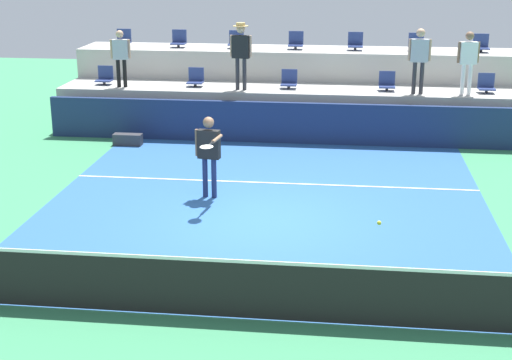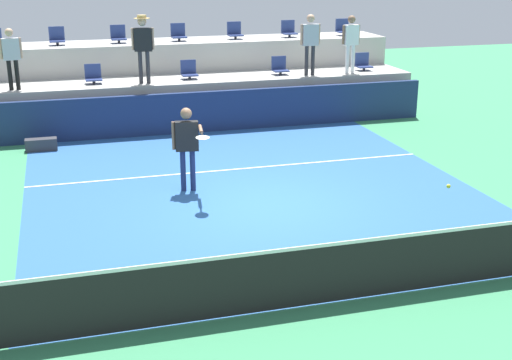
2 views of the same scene
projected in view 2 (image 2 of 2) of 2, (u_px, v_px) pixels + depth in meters
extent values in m
plane|color=#388456|center=(264.00, 205.00, 13.37)|extent=(40.00, 40.00, 0.00)
cube|color=#285693|center=(250.00, 189.00, 14.28)|extent=(9.00, 10.00, 0.01)
cube|color=white|center=(233.00, 169.00, 15.55)|extent=(9.00, 0.06, 0.00)
cube|color=black|center=(346.00, 271.00, 9.58)|extent=(10.40, 0.01, 0.87)
cube|color=white|center=(348.00, 242.00, 9.44)|extent=(10.40, 0.02, 0.05)
cube|color=navy|center=(200.00, 112.00, 18.67)|extent=(13.00, 0.16, 1.10)
cube|color=#ADAAA3|center=(191.00, 100.00, 19.83)|extent=(13.00, 1.80, 1.25)
cube|color=#ADAAA3|center=(180.00, 75.00, 21.34)|extent=(13.00, 1.80, 2.10)
cylinder|color=#2D2D33|center=(94.00, 82.00, 18.77)|extent=(0.08, 0.08, 0.10)
cube|color=navy|center=(94.00, 80.00, 18.75)|extent=(0.44, 0.40, 0.04)
cube|color=navy|center=(93.00, 71.00, 18.85)|extent=(0.44, 0.04, 0.38)
cylinder|color=#2D2D33|center=(190.00, 77.00, 19.47)|extent=(0.08, 0.08, 0.10)
cube|color=navy|center=(190.00, 75.00, 19.45)|extent=(0.44, 0.40, 0.04)
cube|color=navy|center=(188.00, 67.00, 19.54)|extent=(0.44, 0.04, 0.38)
cylinder|color=#2D2D33|center=(280.00, 73.00, 20.17)|extent=(0.08, 0.08, 0.10)
cube|color=navy|center=(280.00, 71.00, 20.15)|extent=(0.44, 0.40, 0.04)
cube|color=navy|center=(279.00, 62.00, 20.25)|extent=(0.44, 0.04, 0.38)
cylinder|color=#2D2D33|center=(364.00, 69.00, 20.87)|extent=(0.08, 0.08, 0.10)
cube|color=navy|center=(364.00, 67.00, 20.85)|extent=(0.44, 0.40, 0.04)
cube|color=navy|center=(362.00, 59.00, 20.95)|extent=(0.44, 0.04, 0.38)
cylinder|color=#2D2D33|center=(58.00, 44.00, 19.92)|extent=(0.08, 0.08, 0.10)
cube|color=navy|center=(57.00, 41.00, 19.90)|extent=(0.44, 0.40, 0.04)
cube|color=navy|center=(57.00, 33.00, 20.00)|extent=(0.44, 0.04, 0.38)
cylinder|color=#2D2D33|center=(119.00, 41.00, 20.38)|extent=(0.08, 0.08, 0.10)
cube|color=navy|center=(119.00, 39.00, 20.36)|extent=(0.44, 0.40, 0.04)
cube|color=navy|center=(118.00, 31.00, 20.46)|extent=(0.44, 0.04, 0.38)
cylinder|color=#2D2D33|center=(179.00, 39.00, 20.85)|extent=(0.08, 0.08, 0.10)
cube|color=navy|center=(179.00, 37.00, 20.83)|extent=(0.44, 0.40, 0.04)
cube|color=navy|center=(178.00, 29.00, 20.93)|extent=(0.44, 0.04, 0.38)
cylinder|color=#2D2D33|center=(235.00, 38.00, 21.32)|extent=(0.08, 0.08, 0.10)
cube|color=navy|center=(235.00, 35.00, 21.29)|extent=(0.44, 0.40, 0.04)
cube|color=navy|center=(234.00, 28.00, 21.39)|extent=(0.44, 0.04, 0.38)
cylinder|color=#2D2D33|center=(290.00, 36.00, 21.78)|extent=(0.08, 0.08, 0.10)
cube|color=navy|center=(290.00, 33.00, 21.76)|extent=(0.44, 0.40, 0.04)
cube|color=navy|center=(288.00, 26.00, 21.86)|extent=(0.44, 0.04, 0.38)
cylinder|color=#2D2D33|center=(344.00, 34.00, 22.27)|extent=(0.08, 0.08, 0.10)
cube|color=navy|center=(344.00, 32.00, 22.24)|extent=(0.44, 0.40, 0.04)
cube|color=navy|center=(342.00, 25.00, 22.34)|extent=(0.44, 0.04, 0.38)
cylinder|color=navy|center=(183.00, 171.00, 14.06)|extent=(0.12, 0.12, 0.85)
cylinder|color=navy|center=(193.00, 170.00, 14.09)|extent=(0.12, 0.12, 0.85)
cube|color=black|center=(187.00, 136.00, 13.85)|extent=(0.48, 0.25, 0.60)
sphere|color=#846047|center=(186.00, 113.00, 13.70)|extent=(0.26, 0.26, 0.23)
cylinder|color=#846047|center=(173.00, 136.00, 13.81)|extent=(0.08, 0.08, 0.57)
cylinder|color=#846047|center=(201.00, 129.00, 13.56)|extent=(0.15, 0.54, 0.07)
cylinder|color=black|center=(202.00, 134.00, 13.21)|extent=(0.07, 0.26, 0.04)
ellipsoid|color=silver|center=(203.00, 138.00, 12.95)|extent=(0.30, 0.35, 0.03)
cylinder|color=black|center=(10.00, 75.00, 17.82)|extent=(0.13, 0.13, 0.78)
cylinder|color=black|center=(17.00, 75.00, 17.89)|extent=(0.13, 0.13, 0.78)
cube|color=#B2B2B7|center=(11.00, 49.00, 17.65)|extent=(0.44, 0.25, 0.55)
sphere|color=tan|center=(9.00, 32.00, 17.52)|extent=(0.24, 0.24, 0.21)
cylinder|color=tan|center=(1.00, 49.00, 17.54)|extent=(0.08, 0.08, 0.52)
cylinder|color=tan|center=(21.00, 48.00, 17.74)|extent=(0.08, 0.08, 0.52)
cylinder|color=#2D2D33|center=(141.00, 67.00, 18.72)|extent=(0.12, 0.12, 0.87)
cylinder|color=#2D2D33|center=(148.00, 67.00, 18.75)|extent=(0.12, 0.12, 0.87)
cube|color=black|center=(143.00, 40.00, 18.50)|extent=(0.49, 0.24, 0.62)
sphere|color=tan|center=(142.00, 22.00, 18.35)|extent=(0.26, 0.26, 0.24)
cylinder|color=tan|center=(133.00, 39.00, 18.45)|extent=(0.08, 0.08, 0.58)
cylinder|color=tan|center=(153.00, 39.00, 18.53)|extent=(0.08, 0.08, 0.58)
cylinder|color=tan|center=(142.00, 18.00, 18.32)|extent=(0.47, 0.47, 0.01)
cylinder|color=tan|center=(142.00, 17.00, 18.31)|extent=(0.28, 0.28, 0.09)
cylinder|color=#2D2D33|center=(306.00, 61.00, 19.96)|extent=(0.11, 0.11, 0.85)
cylinder|color=#2D2D33|center=(313.00, 60.00, 20.01)|extent=(0.11, 0.11, 0.85)
cube|color=#B2B2B7|center=(310.00, 35.00, 19.76)|extent=(0.46, 0.18, 0.61)
sphere|color=tan|center=(311.00, 18.00, 19.61)|extent=(0.23, 0.23, 0.23)
cylinder|color=tan|center=(302.00, 35.00, 19.69)|extent=(0.07, 0.07, 0.57)
cylinder|color=tan|center=(319.00, 34.00, 19.82)|extent=(0.07, 0.07, 0.57)
cylinder|color=white|center=(347.00, 59.00, 20.29)|extent=(0.13, 0.13, 0.82)
cylinder|color=white|center=(353.00, 59.00, 20.36)|extent=(0.13, 0.13, 0.82)
cube|color=white|center=(351.00, 35.00, 20.11)|extent=(0.47, 0.24, 0.58)
sphere|color=#846047|center=(352.00, 19.00, 19.96)|extent=(0.25, 0.25, 0.22)
cylinder|color=#846047|center=(343.00, 35.00, 20.00)|extent=(0.08, 0.08, 0.55)
cylinder|color=#846047|center=(359.00, 34.00, 20.20)|extent=(0.08, 0.08, 0.55)
sphere|color=#CCE033|center=(448.00, 186.00, 10.78)|extent=(0.07, 0.07, 0.07)
cube|color=#333338|center=(41.00, 145.00, 17.02)|extent=(0.76, 0.28, 0.30)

